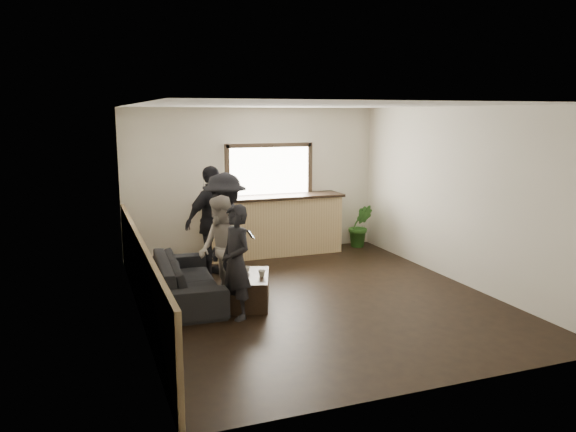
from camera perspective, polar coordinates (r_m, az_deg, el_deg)
name	(u,v)px	position (r m, az deg, el deg)	size (l,w,h in m)	color
ground	(314,297)	(8.41, 2.66, -8.26)	(5.00, 6.00, 0.01)	black
room_shell	(266,202)	(7.81, -2.23, 1.38)	(5.01, 6.01, 2.80)	silver
bar_counter	(274,222)	(10.80, -1.47, -0.57)	(2.70, 0.68, 2.13)	tan
sofa	(187,279)	(8.36, -10.19, -6.31)	(2.12, 0.83, 0.62)	black
coffee_table	(250,289)	(8.10, -3.90, -7.45)	(0.53, 0.95, 0.42)	black
cup_a	(246,269)	(8.17, -4.30, -5.44)	(0.11, 0.11, 0.09)	silver
cup_b	(262,274)	(7.94, -2.69, -5.87)	(0.10, 0.10, 0.09)	silver
potted_plant	(360,226)	(11.52, 7.35, -0.99)	(0.48, 0.39, 0.87)	#2D6623
person_a	(236,262)	(7.43, -5.29, -4.68)	(0.51, 0.63, 1.52)	black
person_b	(221,250)	(8.08, -6.80, -3.41)	(0.68, 0.82, 1.55)	#B3AAA1
person_c	(225,231)	(8.70, -6.42, -1.54)	(1.11, 1.34, 1.80)	black
person_d	(214,221)	(9.38, -7.58, -0.55)	(1.17, 0.85, 1.85)	black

